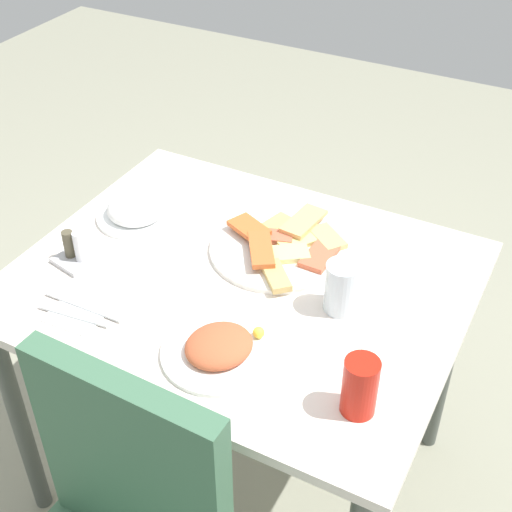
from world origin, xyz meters
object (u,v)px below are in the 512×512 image
object	(u,v)px
dining_table	(241,306)
drinking_glass	(342,287)
soda_can	(360,387)
fork	(84,305)
paper_napkin	(79,312)
spoon	(74,315)
pide_platter	(282,246)
salad_plate_greens	(219,348)
salad_plate_rice	(136,210)
condiment_caddy	(76,252)

from	to	relation	value
dining_table	drinking_glass	xyz separation A→B (m)	(-0.24, -0.01, 0.15)
soda_can	fork	size ratio (longest dim) A/B	0.61
drinking_glass	fork	world-z (taller)	drinking_glass
dining_table	paper_napkin	bearing A→B (deg)	46.78
spoon	pide_platter	bearing A→B (deg)	-130.99
salad_plate_greens	spoon	xyz separation A→B (m)	(0.33, 0.05, -0.01)
pide_platter	drinking_glass	xyz separation A→B (m)	(-0.20, 0.13, 0.05)
paper_napkin	soda_can	bearing A→B (deg)	-177.56
pide_platter	salad_plate_greens	world-z (taller)	salad_plate_greens
drinking_glass	paper_napkin	bearing A→B (deg)	29.07
dining_table	paper_napkin	distance (m)	0.38
pide_platter	dining_table	bearing A→B (deg)	73.53
dining_table	salad_plate_greens	size ratio (longest dim) A/B	4.25
spoon	salad_plate_greens	bearing A→B (deg)	-177.57
pide_platter	salad_plate_rice	world-z (taller)	salad_plate_rice
pide_platter	condiment_caddy	xyz separation A→B (m)	(0.41, 0.26, 0.01)
paper_napkin	spoon	distance (m)	0.02
spoon	condiment_caddy	xyz separation A→B (m)	(0.12, -0.16, 0.02)
spoon	dining_table	bearing A→B (deg)	-137.60
fork	dining_table	bearing A→B (deg)	-135.88
dining_table	fork	world-z (taller)	fork
pide_platter	paper_napkin	size ratio (longest dim) A/B	2.81
dining_table	soda_can	distance (m)	0.47
pide_platter	soda_can	distance (m)	0.50
spoon	paper_napkin	bearing A→B (deg)	-96.24
pide_platter	soda_can	bearing A→B (deg)	132.16
pide_platter	fork	bearing A→B (deg)	52.79
paper_napkin	spoon	size ratio (longest dim) A/B	0.70
salad_plate_greens	drinking_glass	bearing A→B (deg)	-123.90
pide_platter	salad_plate_greens	size ratio (longest dim) A/B	1.41
salad_plate_rice	spoon	xyz separation A→B (m)	(-0.10, 0.37, -0.02)
salad_plate_rice	fork	distance (m)	0.35
drinking_glass	spoon	distance (m)	0.57
condiment_caddy	drinking_glass	bearing A→B (deg)	-167.54
salad_plate_rice	drinking_glass	size ratio (longest dim) A/B	1.73
soda_can	dining_table	bearing A→B (deg)	-32.43
drinking_glass	condiment_caddy	xyz separation A→B (m)	(0.61, 0.13, -0.03)
dining_table	salad_plate_rice	bearing A→B (deg)	-13.97
pide_platter	salad_plate_rice	bearing A→B (deg)	6.77
dining_table	paper_napkin	size ratio (longest dim) A/B	8.44
salad_plate_rice	drinking_glass	distance (m)	0.60
dining_table	spoon	xyz separation A→B (m)	(0.25, 0.28, 0.09)
soda_can	spoon	size ratio (longest dim) A/B	0.71
dining_table	paper_napkin	xyz separation A→B (m)	(0.25, 0.27, 0.09)
dining_table	fork	bearing A→B (deg)	44.77
dining_table	fork	xyz separation A→B (m)	(0.25, 0.25, 0.09)
condiment_caddy	paper_napkin	bearing A→B (deg)	130.21
salad_plate_rice	soda_can	size ratio (longest dim) A/B	1.65
soda_can	condiment_caddy	bearing A→B (deg)	-8.57
drinking_glass	paper_napkin	world-z (taller)	drinking_glass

